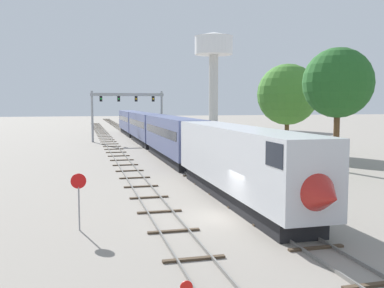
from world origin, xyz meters
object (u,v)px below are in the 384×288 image
(water_tower, at_px, (214,51))
(stop_sign, at_px, (79,194))
(trackside_tree_left, at_px, (288,95))
(trackside_tree_mid, at_px, (338,83))
(signal_gantry, at_px, (128,105))
(passenger_train, at_px, (156,131))

(water_tower, distance_m, stop_sign, 104.97)
(trackside_tree_left, relative_size, trackside_tree_mid, 0.99)
(signal_gantry, height_order, trackside_tree_left, trackside_tree_left)
(trackside_tree_mid, bearing_deg, signal_gantry, 113.04)
(trackside_tree_left, bearing_deg, signal_gantry, 129.58)
(signal_gantry, xyz_separation_m, water_tower, (28.88, 45.44, 14.81))
(signal_gantry, distance_m, trackside_tree_mid, 40.09)
(passenger_train, xyz_separation_m, trackside_tree_mid, (13.42, -21.87, 5.60))
(passenger_train, relative_size, trackside_tree_left, 7.38)
(stop_sign, bearing_deg, passenger_train, 74.51)
(trackside_tree_left, height_order, trackside_tree_mid, trackside_tree_mid)
(passenger_train, distance_m, water_tower, 68.53)
(water_tower, relative_size, trackside_tree_left, 2.30)
(signal_gantry, bearing_deg, trackside_tree_left, -50.42)
(passenger_train, bearing_deg, water_tower, 66.21)
(water_tower, bearing_deg, stop_sign, -110.79)
(passenger_train, bearing_deg, stop_sign, -105.49)
(water_tower, xyz_separation_m, trackside_tree_mid, (-13.22, -82.29, -12.73))
(passenger_train, relative_size, trackside_tree_mid, 7.29)
(signal_gantry, relative_size, trackside_tree_left, 1.07)
(passenger_train, height_order, water_tower, water_tower)
(trackside_tree_left, bearing_deg, passenger_train, 156.49)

